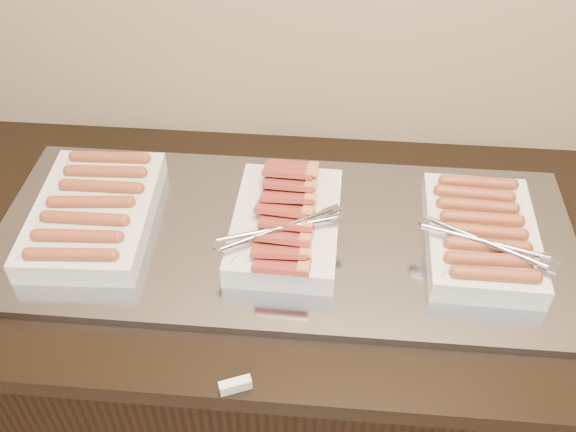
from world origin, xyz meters
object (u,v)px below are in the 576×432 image
Objects in this scene: counter at (291,363)px; dish_right at (481,235)px; dish_left at (94,212)px; dish_center at (285,223)px; warming_tray at (284,237)px.

dish_right is (0.38, -0.00, 0.50)m from counter.
counter is 0.65m from dish_left.
counter is at bearing -2.76° from dish_left.
dish_right reaches higher than counter.
dish_center reaches higher than dish_left.
counter is at bearing 0.00° from warming_tray.
dish_right is at bearing -3.11° from dish_left.
dish_center is (-0.01, -0.00, 0.50)m from counter.
dish_left is at bearing -179.50° from dish_center.
dish_left reaches higher than counter.
counter is 6.30× the size of dish_right.
counter is 6.03× the size of dish_center.
dish_center is at bearing -160.30° from counter.
dish_left is at bearing -179.10° from dish_right.
dish_center is (0.00, -0.00, 0.04)m from warming_tray.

